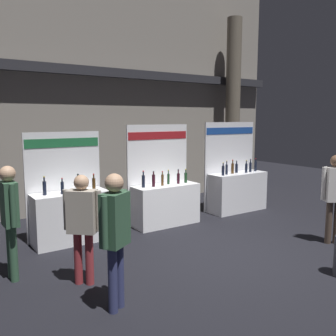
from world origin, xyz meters
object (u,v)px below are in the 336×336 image
visitor_0 (83,219)px  visitor_1 (10,213)px  exhibitor_booth_0 (70,213)px  exhibitor_booth_2 (236,188)px  visitor_3 (115,229)px  visitor_2 (335,191)px  exhibitor_booth_1 (165,200)px

visitor_0 → visitor_1: bearing=0.5°
exhibitor_booth_0 → visitor_1: (-1.34, -1.21, 0.47)m
exhibitor_booth_2 → visitor_3: (-5.04, -2.94, 0.47)m
visitor_2 → visitor_3: 4.76m
exhibitor_booth_0 → exhibitor_booth_2: 4.64m
exhibitor_booth_2 → exhibitor_booth_0: bearing=180.0°
exhibitor_booth_0 → visitor_3: size_ratio=1.23×
exhibitor_booth_0 → exhibitor_booth_1: bearing=-0.3°
exhibitor_booth_1 → visitor_0: size_ratio=1.40×
visitor_1 → visitor_2: bearing=70.5°
visitor_2 → visitor_3: size_ratio=0.99×
exhibitor_booth_0 → exhibitor_booth_2: (4.64, -0.00, 0.02)m
exhibitor_booth_2 → visitor_3: 5.86m
exhibitor_booth_2 → visitor_1: (-5.99, -1.21, 0.45)m
exhibitor_booth_2 → visitor_2: bearing=-95.5°
exhibitor_booth_1 → exhibitor_booth_2: size_ratio=0.98×
visitor_0 → visitor_1: (-0.87, 0.77, 0.05)m
exhibitor_booth_0 → visitor_2: exhibitor_booth_0 is taller
exhibitor_booth_0 → visitor_2: size_ratio=1.24×
visitor_1 → visitor_2: 5.98m
visitor_0 → visitor_1: size_ratio=0.94×
visitor_0 → visitor_3: bearing=136.5°
visitor_2 → visitor_3: bearing=-147.0°
exhibitor_booth_1 → visitor_1: 3.86m
exhibitor_booth_1 → exhibitor_booth_2: bearing=0.2°
visitor_2 → visitor_3: (-4.75, 0.09, 0.02)m
visitor_0 → visitor_3: 0.97m
exhibitor_booth_2 → visitor_2: 3.08m
exhibitor_booth_2 → visitor_3: bearing=-149.7°
exhibitor_booth_1 → visitor_3: (-2.70, -2.94, 0.51)m
exhibitor_booth_1 → visitor_0: (-2.77, -1.97, 0.43)m
visitor_0 → visitor_1: visitor_1 is taller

